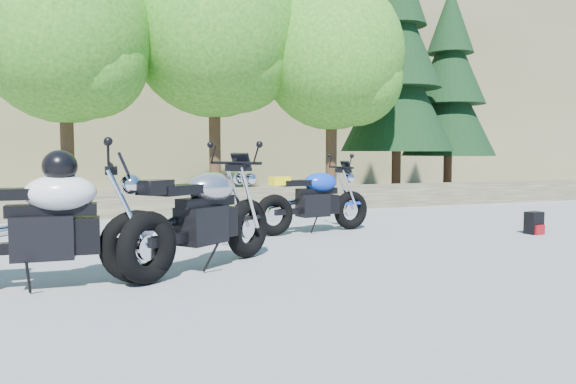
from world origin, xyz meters
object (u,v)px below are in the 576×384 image
object	(u,v)px
backpack	(534,223)
blue_bike	(315,201)
silver_bike	(204,218)
white_bike	(44,222)

from	to	relation	value
backpack	blue_bike	bearing A→B (deg)	147.93
blue_bike	backpack	xyz separation A→B (m)	(3.09, -1.33, -0.33)
silver_bike	blue_bike	distance (m)	3.02
silver_bike	backpack	bearing A→B (deg)	-28.72
blue_bike	silver_bike	bearing A→B (deg)	-145.54
white_bike	backpack	xyz separation A→B (m)	(6.84, 1.13, -0.46)
backpack	white_bike	bearing A→B (deg)	-179.39
backpack	silver_bike	bearing A→B (deg)	179.31
silver_bike	backpack	world-z (taller)	silver_bike
silver_bike	white_bike	xyz separation A→B (m)	(-1.55, -0.38, 0.07)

